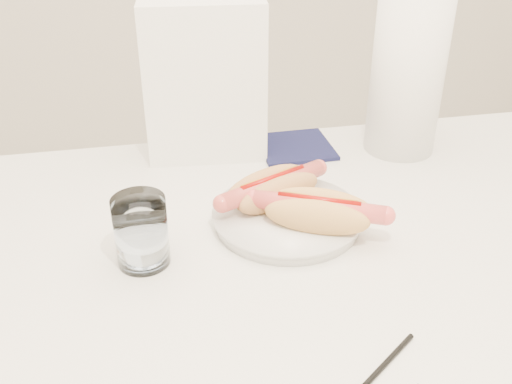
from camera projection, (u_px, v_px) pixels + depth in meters
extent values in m
cube|color=white|center=(286.00, 271.00, 0.79)|extent=(1.20, 0.80, 0.04)
cylinder|color=silver|center=(472.00, 282.00, 1.36)|extent=(0.04, 0.04, 0.71)
cylinder|color=silver|center=(287.00, 218.00, 0.85)|extent=(0.25, 0.25, 0.02)
ellipsoid|color=tan|center=(280.00, 193.00, 0.85)|extent=(0.14, 0.09, 0.05)
ellipsoid|color=tan|center=(266.00, 184.00, 0.87)|extent=(0.14, 0.09, 0.05)
ellipsoid|color=tan|center=(273.00, 195.00, 0.87)|extent=(0.14, 0.10, 0.03)
cylinder|color=#D3524A|center=(273.00, 185.00, 0.86)|extent=(0.17, 0.10, 0.03)
cylinder|color=#990A05|center=(273.00, 178.00, 0.85)|extent=(0.11, 0.06, 0.01)
ellipsoid|color=#E7AA5A|center=(317.00, 217.00, 0.79)|extent=(0.15, 0.10, 0.05)
ellipsoid|color=#E7AA5A|center=(320.00, 205.00, 0.82)|extent=(0.15, 0.10, 0.05)
ellipsoid|color=#E7AA5A|center=(318.00, 218.00, 0.81)|extent=(0.14, 0.11, 0.03)
cylinder|color=#F25855|center=(319.00, 207.00, 0.80)|extent=(0.17, 0.10, 0.03)
cylinder|color=#990A05|center=(319.00, 200.00, 0.80)|extent=(0.11, 0.06, 0.01)
cylinder|color=white|center=(141.00, 231.00, 0.75)|extent=(0.07, 0.07, 0.10)
cube|color=white|center=(205.00, 79.00, 0.99)|extent=(0.21, 0.13, 0.27)
cube|color=#111337|center=(295.00, 147.00, 1.07)|extent=(0.13, 0.13, 0.01)
cylinder|color=white|center=(407.00, 74.00, 1.00)|extent=(0.16, 0.16, 0.28)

